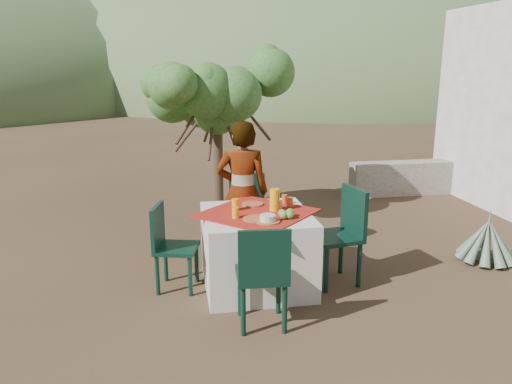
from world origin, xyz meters
The scene contains 24 objects.
ground centered at (0.00, 0.00, 0.00)m, with size 160.00×160.00×0.00m, color #332417.
table centered at (0.14, 0.30, 0.38)m, with size 1.30×1.30×0.76m.
chair_far centered at (0.19, 1.30, 0.51)m, with size 0.51×0.51×0.91m.
chair_near centered at (0.04, -0.53, 0.50)m, with size 0.45×0.45×0.91m.
chair_left centered at (-0.71, 0.39, 0.47)m, with size 0.47×0.47×0.84m.
chair_right centered at (1.00, 0.25, 0.54)m, with size 0.52×0.52×0.97m.
person centered at (0.10, 1.00, 0.79)m, with size 0.58×0.38×1.57m, color #8C6651.
shrub_tree centered at (0.04, 2.38, 1.64)m, with size 1.76×1.73×2.07m.
agave centered at (2.78, 0.48, 0.23)m, with size 0.64×0.65×0.69m.
stone_wall centered at (3.60, 3.40, 0.28)m, with size 2.60×0.35×0.55m, color gray.
hill_near_right centered at (12.00, 36.00, 0.00)m, with size 48.00×48.00×20.00m, color #405B33.
hill_far_center centered at (-4.00, 52.00, 0.00)m, with size 60.00×60.00×24.00m, color gray.
hill_far_right centered at (28.00, 46.00, 0.00)m, with size 36.00×36.00×14.00m, color gray.
plate_far centered at (0.14, 0.57, 0.77)m, with size 0.22×0.22×0.01m, color brown.
plate_near centered at (0.09, 0.08, 0.77)m, with size 0.24×0.24×0.01m, color brown.
glass_far centered at (-0.05, 0.41, 0.82)m, with size 0.07×0.07×0.11m, color orange.
glass_near centered at (-0.09, 0.16, 0.81)m, with size 0.07×0.07×0.11m, color orange.
juice_pitcher centered at (0.32, 0.33, 0.87)m, with size 0.10×0.10×0.22m, color orange.
bowl_plate centered at (0.18, -0.01, 0.77)m, with size 0.23×0.23×0.01m, color brown.
white_bowl centered at (0.18, -0.01, 0.80)m, with size 0.15×0.15×0.05m, color silver.
jar_left centered at (0.49, 0.42, 0.81)m, with size 0.06×0.06×0.10m, color #BA5020.
jar_right centered at (0.48, 0.57, 0.81)m, with size 0.06×0.06×0.09m, color #BA5020.
napkin_holder centered at (0.37, 0.38, 0.81)m, with size 0.07×0.04×0.09m, color silver.
fruit_cluster centered at (0.38, 0.07, 0.80)m, with size 0.16×0.15×0.08m.
Camera 1 is at (-0.67, -4.22, 2.16)m, focal length 35.00 mm.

